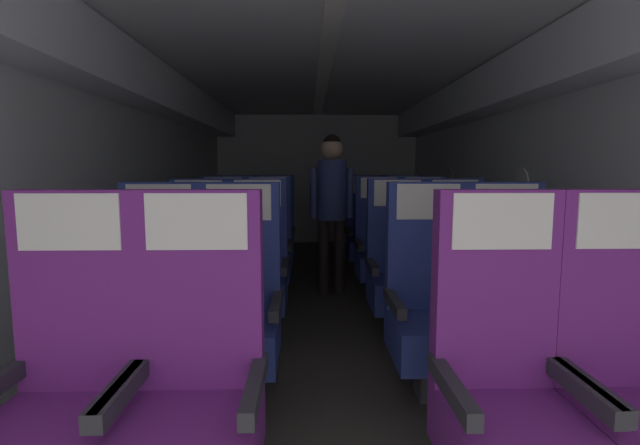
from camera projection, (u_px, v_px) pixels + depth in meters
name	position (u px, v px, depth m)	size (l,w,h in m)	color
ground	(326.00, 315.00, 3.97)	(3.60, 8.25, 0.02)	#3D3833
fuselage_shell	(325.00, 131.00, 4.05)	(3.48, 7.90, 2.20)	silver
seat_a_left_window	(66.00, 393.00, 1.57)	(0.48, 0.51, 1.18)	#38383D
seat_a_left_aisle	(195.00, 392.00, 1.58)	(0.48, 0.51, 1.18)	#38383D
seat_a_right_aisle	(631.00, 388.00, 1.61)	(0.48, 0.51, 1.18)	#38383D
seat_a_right_window	(506.00, 390.00, 1.59)	(0.48, 0.51, 1.18)	#38383D
seat_b_left_window	(158.00, 309.00, 2.51)	(0.48, 0.51, 1.18)	#38383D
seat_b_left_aisle	(239.00, 309.00, 2.51)	(0.48, 0.51, 1.18)	#38383D
seat_b_right_aisle	(508.00, 306.00, 2.57)	(0.48, 0.51, 1.18)	#38383D
seat_b_right_window	(430.00, 307.00, 2.56)	(0.48, 0.51, 1.18)	#38383D
seat_c_left_window	(198.00, 271.00, 3.45)	(0.48, 0.51, 1.18)	#38383D
seat_c_left_aisle	(257.00, 270.00, 3.47)	(0.48, 0.51, 1.18)	#38383D
seat_c_right_aisle	(456.00, 269.00, 3.51)	(0.48, 0.51, 1.18)	#38383D
seat_c_right_window	(398.00, 270.00, 3.49)	(0.48, 0.51, 1.18)	#38383D
seat_d_left_window	(223.00, 249.00, 4.41)	(0.48, 0.51, 1.18)	#38383D
seat_d_left_aisle	(268.00, 249.00, 4.41)	(0.48, 0.51, 1.18)	#38383D
seat_d_right_aisle	(424.00, 248.00, 4.46)	(0.48, 0.51, 1.18)	#38383D
seat_d_right_window	(379.00, 248.00, 4.44)	(0.48, 0.51, 1.18)	#38383D
seat_e_left_window	(237.00, 235.00, 5.34)	(0.48, 0.51, 1.18)	#38383D
seat_e_left_aisle	(274.00, 235.00, 5.35)	(0.48, 0.51, 1.18)	#38383D
seat_e_right_aisle	(404.00, 234.00, 5.41)	(0.48, 0.51, 1.18)	#38383D
seat_e_right_window	(366.00, 234.00, 5.38)	(0.48, 0.51, 1.18)	#38383D
flight_attendant	(332.00, 197.00, 4.53)	(0.43, 0.28, 1.59)	black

